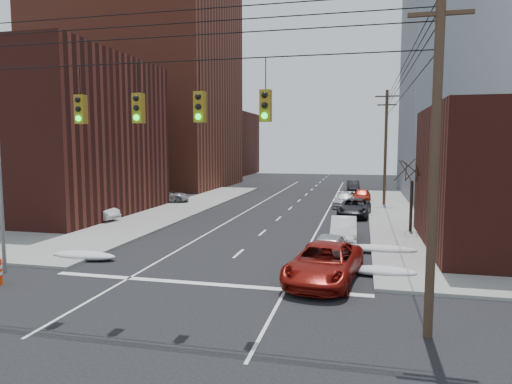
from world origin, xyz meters
The scene contains 25 objects.
ground centered at (0.00, 0.00, 0.00)m, with size 160.00×160.00×0.00m, color black.
sidewalk_nw centered at (-27.00, 27.00, 0.07)m, with size 40.00×40.00×0.15m, color gray.
building_brick_tall centered at (-24.00, 48.00, 15.00)m, with size 24.00×20.00×30.00m, color brown.
building_brick_near centered at (-22.00, 22.00, 6.50)m, with size 20.00×16.00×13.00m, color #491B16.
building_brick_far centered at (-26.00, 74.00, 6.00)m, with size 22.00×18.00×12.00m, color #491B16.
building_office centered at (22.00, 44.00, 12.50)m, with size 22.00×20.00×25.00m, color gray.
building_glass centered at (24.00, 70.00, 11.00)m, with size 20.00×18.00×22.00m, color gray.
utility_pole_right centered at (8.50, 3.00, 5.78)m, with size 2.20×0.28×11.00m.
utility_pole_far centered at (8.50, 34.00, 5.78)m, with size 2.20×0.28×11.00m.
traffic_signals centered at (0.10, 2.97, 7.17)m, with size 17.00×0.42×2.02m.
bare_tree centered at (9.59, 20.00, 2.32)m, with size 2.09×2.20×4.93m.
snow_nw centered at (-7.40, 9.00, 0.21)m, with size 3.50×1.08×0.42m, color silver.
snow_ne centered at (7.40, 9.50, 0.21)m, with size 3.00×1.08×0.42m, color silver.
snow_east_far centered at (7.40, 14.00, 0.21)m, with size 4.00×1.08×0.42m, color silver.
red_pickup centered at (4.93, 8.00, 0.81)m, with size 2.68×5.81×1.61m, color maroon.
parked_car_a centered at (4.88, 10.81, 0.74)m, with size 1.74×4.33×1.47m, color #B0B1B5.
parked_car_b centered at (5.38, 16.68, 0.72)m, with size 1.53×4.38×1.44m, color white.
parked_car_c centered at (5.84, 26.47, 0.72)m, with size 2.39×5.19×1.44m, color black.
parked_car_d centered at (4.80, 32.04, 0.67)m, with size 1.87×4.59×1.33m, color silver.
parked_car_e centered at (6.40, 35.62, 0.72)m, with size 1.70×4.24×1.44m, color #9C210E.
parked_car_f centered at (5.29, 46.71, 0.70)m, with size 1.48×4.24×1.40m, color black.
lot_car_a centered at (-13.50, 19.39, 0.85)m, with size 1.47×4.23×1.39m, color silver.
lot_car_b centered at (-12.55, 30.78, 0.76)m, with size 2.03×4.40×1.22m, color #ADADB2.
lot_car_c centered at (-17.26, 23.97, 0.86)m, with size 1.99×4.90×1.42m, color black.
lot_car_d centered at (-17.89, 27.47, 0.83)m, with size 1.60×3.98×1.36m, color #BBBBC1.
Camera 1 is at (6.45, -11.30, 5.89)m, focal length 32.00 mm.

